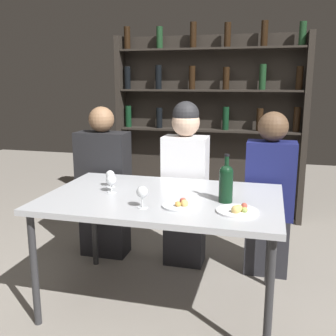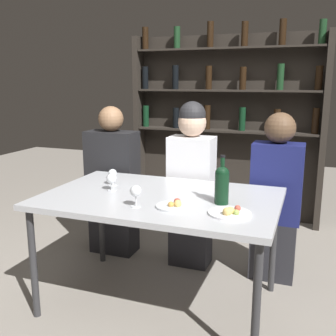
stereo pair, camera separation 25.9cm
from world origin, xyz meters
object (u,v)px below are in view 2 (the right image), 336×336
food_plate_1 (230,213)px  wine_glass_0 (113,174)px  wine_glass_2 (111,179)px  food_plate_0 (175,205)px  wine_bottle (222,183)px  seated_person_center (191,185)px  seated_person_left (113,185)px  wine_glass_1 (136,192)px  seated_person_right (276,201)px

food_plate_1 → wine_glass_0: bearing=159.7°
food_plate_1 → wine_glass_2: bearing=166.4°
wine_glass_2 → food_plate_0: (0.51, -0.19, -0.07)m
wine_bottle → seated_person_center: bearing=120.3°
seated_person_left → seated_person_center: seated_person_center is taller
wine_glass_1 → food_plate_1: wine_glass_1 is taller
wine_bottle → wine_glass_2: size_ratio=2.53×
wine_bottle → wine_glass_2: bearing=178.1°
wine_glass_2 → wine_glass_1: bearing=-40.6°
wine_glass_1 → wine_glass_2: size_ratio=1.11×
wine_glass_0 → food_plate_0: 0.65m
wine_glass_1 → seated_person_left: 1.13m
wine_bottle → wine_glass_2: wine_bottle is taller
wine_glass_0 → food_plate_0: bearing=-28.9°
wine_glass_1 → food_plate_0: 0.24m
wine_glass_1 → seated_person_left: (-0.64, 0.90, -0.25)m
seated_person_right → food_plate_1: bearing=-101.4°
food_plate_1 → food_plate_0: bearing=177.2°
seated_person_left → seated_person_right: bearing=0.0°
food_plate_0 → seated_person_center: bearing=100.5°
food_plate_1 → seated_person_left: 1.46m
wine_glass_1 → seated_person_right: 1.17m
wine_glass_0 → seated_person_right: seated_person_right is taller
seated_person_left → seated_person_center: size_ratio=0.96×
wine_glass_0 → food_plate_0: wine_glass_0 is taller
wine_glass_1 → seated_person_left: bearing=125.4°
wine_glass_0 → food_plate_1: bearing=-20.3°
wine_glass_1 → food_plate_0: bearing=17.7°
wine_glass_0 → wine_glass_2: 0.14m
food_plate_0 → seated_person_left: size_ratio=0.17×
wine_glass_0 → seated_person_left: (-0.28, 0.51, -0.24)m
wine_glass_0 → wine_glass_1: wine_glass_1 is taller
wine_bottle → seated_person_left: seated_person_left is taller
food_plate_1 → seated_person_center: seated_person_center is taller
wine_glass_1 → food_plate_1: size_ratio=0.54×
seated_person_left → food_plate_0: bearing=-44.3°
wine_bottle → food_plate_0: bearing=-145.6°
wine_glass_2 → food_plate_1: size_ratio=0.49×
wine_glass_1 → food_plate_1: bearing=5.6°
wine_glass_1 → seated_person_center: 0.92m
seated_person_left → wine_glass_0: bearing=-61.4°
wine_glass_2 → food_plate_1: (0.84, -0.20, -0.07)m
wine_bottle → seated_person_left: 1.30m
wine_bottle → food_plate_0: (-0.24, -0.16, -0.11)m
food_plate_0 → seated_person_center: (-0.15, 0.83, -0.10)m
wine_glass_1 → food_plate_0: size_ratio=0.61×
wine_glass_1 → food_plate_0: (0.21, 0.07, -0.08)m
wine_bottle → food_plate_1: size_ratio=1.24×
wine_bottle → seated_person_right: (0.26, 0.67, -0.27)m
food_plate_1 → seated_person_left: bearing=144.3°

